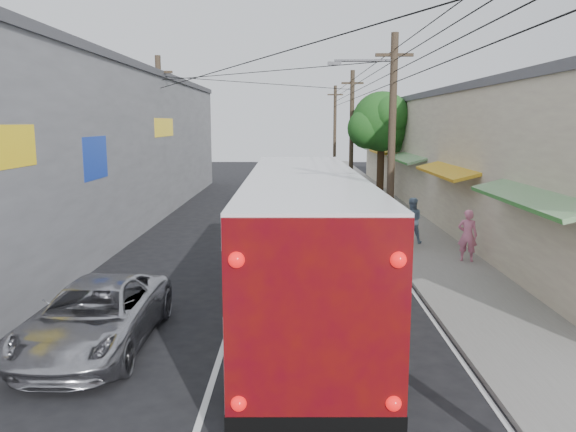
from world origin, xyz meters
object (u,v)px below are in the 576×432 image
parked_car_far (334,180)px  parked_car_mid (344,188)px  jeepney (96,316)px  pedestrian_far (411,220)px  coach_bus (304,242)px  parked_suv (352,219)px  pedestrian_near (467,235)px

parked_car_far → parked_car_mid: bearing=-93.7°
jeepney → parked_car_mid: (7.30, 22.86, 0.10)m
pedestrian_far → parked_car_far: bearing=-77.1°
parked_car_mid → pedestrian_far: (1.47, -12.76, 0.20)m
coach_bus → parked_car_far: bearing=83.7°
coach_bus → pedestrian_far: size_ratio=7.01×
parked_suv → pedestrian_near: bearing=-53.6°
coach_bus → parked_car_far: 25.99m
coach_bus → pedestrian_far: bearing=60.8°
pedestrian_near → parked_suv: bearing=-25.5°
jeepney → pedestrian_far: 13.37m
parked_car_far → pedestrian_far: 18.00m
parked_car_mid → pedestrian_far: pedestrian_far is taller
parked_suv → parked_car_far: (0.46, 16.99, -0.12)m
coach_bus → parked_car_mid: coach_bus is taller
parked_car_mid → pedestrian_near: size_ratio=2.67×
jeepney → parked_car_mid: size_ratio=1.07×
parked_suv → parked_car_far: 17.00m
jeepney → parked_suv: size_ratio=0.83×
coach_bus → jeepney: size_ratio=2.48×
parked_car_mid → coach_bus: bearing=-103.7°
parked_suv → parked_car_mid: parked_suv is taller
coach_bus → parked_car_mid: 20.92m
pedestrian_far → parked_suv: bearing=-15.2°
parked_suv → pedestrian_far: 2.40m
parked_suv → pedestrian_near: 5.17m
jeepney → parked_suv: bearing=59.7°
coach_bus → parked_suv: bearing=76.0°
parked_suv → pedestrian_far: size_ratio=3.43×
parked_suv → parked_car_mid: bearing=80.2°
coach_bus → pedestrian_near: bearing=41.3°
parked_suv → coach_bus: bearing=-109.6°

